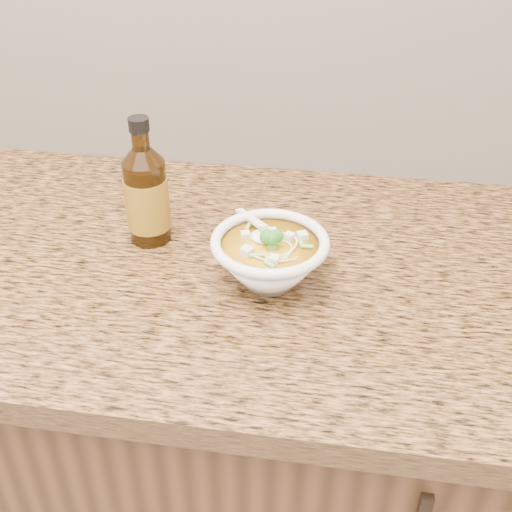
# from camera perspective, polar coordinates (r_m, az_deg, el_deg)

# --- Properties ---
(cabinet) EXTENTS (4.00, 0.65, 0.86)m
(cabinet) POSITION_cam_1_polar(r_m,az_deg,el_deg) (1.37, -10.54, -15.49)
(cabinet) COLOR black
(cabinet) RESTS_ON ground
(counter_slab) EXTENTS (4.00, 0.68, 0.04)m
(counter_slab) POSITION_cam_1_polar(r_m,az_deg,el_deg) (1.07, -13.07, 0.16)
(counter_slab) COLOR brown
(counter_slab) RESTS_ON cabinet
(soup_bowl) EXTENTS (0.17, 0.18, 0.10)m
(soup_bowl) POSITION_cam_1_polar(r_m,az_deg,el_deg) (0.92, 1.22, -0.31)
(soup_bowl) COLOR white
(soup_bowl) RESTS_ON counter_slab
(hot_sauce_bottle) EXTENTS (0.08, 0.08, 0.21)m
(hot_sauce_bottle) POSITION_cam_1_polar(r_m,az_deg,el_deg) (1.02, -9.69, 5.30)
(hot_sauce_bottle) COLOR #3B2108
(hot_sauce_bottle) RESTS_ON counter_slab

